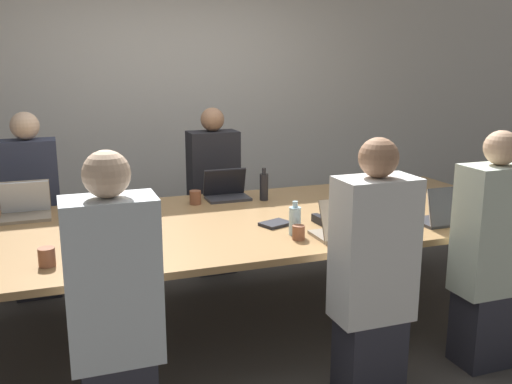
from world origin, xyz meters
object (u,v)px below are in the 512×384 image
(bottle_near_right, at_px, (399,207))
(laptop_near_right, at_px, (448,213))
(cup_far_center, at_px, (195,197))
(stapler, at_px, (320,220))
(person_near_left, at_px, (115,312))
(person_far_center, at_px, (214,194))
(laptop_far_left, at_px, (26,207))
(bottle_far_center, at_px, (264,186))
(laptop_far_center, at_px, (226,190))
(bottle_near_midright, at_px, (295,220))
(person_far_left, at_px, (32,209))
(person_near_right, at_px, (491,256))
(laptop_near_midright, at_px, (344,226))
(laptop_near_left, at_px, (102,249))
(cup_near_left, at_px, (47,257))
(cup_near_midright, at_px, (299,233))
(person_near_midright, at_px, (373,277))

(bottle_near_right, bearing_deg, laptop_near_right, -19.45)
(cup_far_center, height_order, stapler, cup_far_center)
(person_near_left, bearing_deg, person_far_center, -116.61)
(laptop_far_left, relative_size, bottle_near_right, 1.21)
(stapler, bearing_deg, bottle_far_center, 95.84)
(laptop_near_right, xyz_separation_m, bottle_near_right, (-0.29, 0.10, 0.04))
(bottle_near_right, distance_m, stapler, 0.50)
(laptop_far_center, distance_m, bottle_near_midright, 1.01)
(person_far_center, bearing_deg, bottle_near_right, -62.08)
(laptop_far_center, bearing_deg, person_far_left, 162.94)
(person_far_left, bearing_deg, bottle_near_right, -33.51)
(person_far_center, xyz_separation_m, person_near_right, (1.07, -2.00, 0.00))
(laptop_far_left, relative_size, person_far_left, 0.23)
(laptop_far_left, xyz_separation_m, bottle_near_right, (2.21, -0.97, 0.04))
(bottle_far_center, relative_size, laptop_near_midright, 0.73)
(person_near_right, xyz_separation_m, stapler, (-0.74, 0.69, 0.10))
(laptop_near_right, distance_m, stapler, 0.80)
(laptop_far_left, bearing_deg, laptop_near_midright, -32.27)
(person_near_right, relative_size, laptop_near_left, 4.15)
(bottle_near_right, height_order, cup_near_left, bottle_near_right)
(bottle_far_center, xyz_separation_m, person_near_right, (0.85, -1.40, -0.18))
(person_near_right, bearing_deg, laptop_near_left, -11.33)
(laptop_near_left, bearing_deg, cup_near_left, -10.90)
(person_near_right, distance_m, person_near_left, 2.09)
(cup_far_center, relative_size, stapler, 0.65)
(person_far_left, height_order, cup_far_center, person_far_left)
(laptop_near_left, bearing_deg, person_far_left, -76.40)
(person_far_left, relative_size, laptop_near_left, 4.19)
(person_near_right, relative_size, person_near_left, 0.99)
(person_far_center, distance_m, cup_far_center, 0.63)
(laptop_far_left, relative_size, laptop_near_midright, 0.95)
(laptop_near_right, bearing_deg, laptop_far_center, -45.54)
(laptop_far_left, distance_m, person_far_left, 0.49)
(cup_near_midright, distance_m, person_near_right, 1.10)
(laptop_near_right, height_order, bottle_near_right, bottle_near_right)
(laptop_far_center, height_order, cup_far_center, laptop_far_center)
(person_far_left, height_order, laptop_near_left, person_far_left)
(laptop_near_right, height_order, stapler, laptop_near_right)
(laptop_near_midright, relative_size, person_near_right, 0.24)
(cup_near_midright, height_order, cup_near_left, cup_near_left)
(laptop_near_right, distance_m, cup_near_left, 2.38)
(cup_near_midright, bearing_deg, laptop_far_center, 95.15)
(cup_near_midright, relative_size, cup_near_left, 0.87)
(person_near_midright, bearing_deg, cup_near_left, -19.18)
(person_near_midright, distance_m, laptop_near_left, 1.38)
(person_far_left, distance_m, stapler, 2.15)
(cup_near_midright, distance_m, cup_near_left, 1.36)
(laptop_near_midright, distance_m, cup_near_left, 1.63)
(laptop_near_midright, relative_size, cup_near_left, 3.45)
(cup_far_center, bearing_deg, bottle_near_midright, -67.62)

